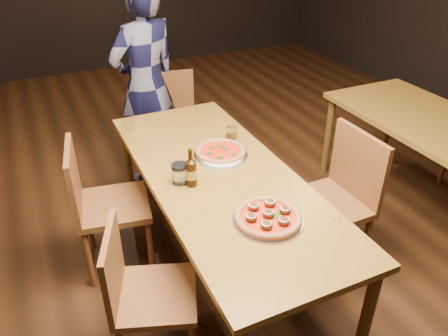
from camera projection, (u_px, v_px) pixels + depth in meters
name	position (u px, v px, depth m)	size (l,w,h in m)	color
ground	(221.00, 270.00, 2.89)	(9.00, 9.00, 0.00)	black
table_main	(220.00, 185.00, 2.54)	(0.80, 2.00, 0.75)	brown
chair_main_nw	(156.00, 294.00, 2.16)	(0.40, 0.40, 0.85)	brown
chair_main_sw	(113.00, 205.00, 2.73)	(0.44, 0.44, 0.93)	brown
chair_main_e	(325.00, 204.00, 2.70)	(0.46, 0.46, 0.98)	brown
chair_end	(173.00, 130.00, 3.62)	(0.44, 0.44, 0.95)	brown
pizza_meatball	(268.00, 217.00, 2.13)	(0.35, 0.35, 0.06)	#B7B7BF
pizza_margherita	(221.00, 152.00, 2.69)	(0.33, 0.33, 0.04)	#B7B7BF
plate_stack	(222.00, 159.00, 2.63)	(0.25, 0.25, 0.02)	white
beer_bottle	(191.00, 173.00, 2.37)	(0.06, 0.06, 0.22)	black
water_glass	(180.00, 173.00, 2.41)	(0.09, 0.09, 0.11)	white
amber_glass	(231.00, 133.00, 2.87)	(0.07, 0.07, 0.09)	#965D10
diner	(146.00, 86.00, 3.47)	(0.61, 0.40, 1.68)	black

